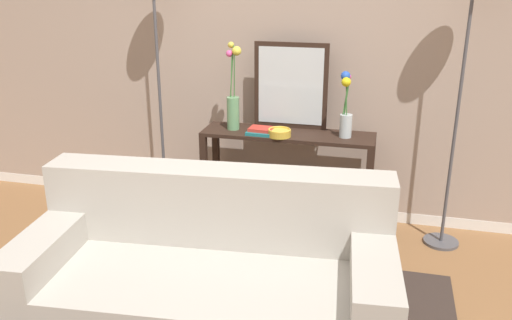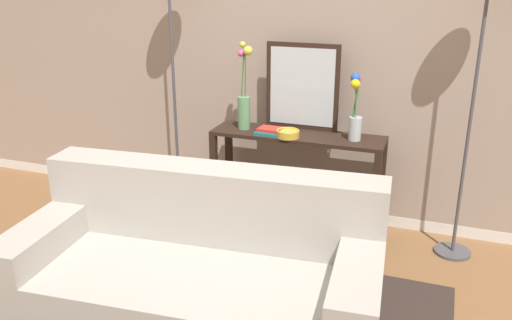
{
  "view_description": "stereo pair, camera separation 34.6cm",
  "coord_description": "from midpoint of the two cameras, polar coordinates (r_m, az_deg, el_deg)",
  "views": [
    {
      "loc": [
        0.83,
        -2.22,
        1.98
      ],
      "look_at": [
        0.04,
        0.94,
        0.82
      ],
      "focal_mm": 37.94,
      "sensor_mm": 36.0,
      "label": 1
    },
    {
      "loc": [
        1.16,
        -2.12,
        1.98
      ],
      "look_at": [
        0.04,
        0.94,
        0.82
      ],
      "focal_mm": 37.94,
      "sensor_mm": 36.0,
      "label": 2
    }
  ],
  "objects": [
    {
      "name": "back_wall",
      "position": [
        4.36,
        6.8,
        11.12
      ],
      "size": [
        12.0,
        0.15,
        2.69
      ],
      "color": "white",
      "rests_on": "ground"
    },
    {
      "name": "couch",
      "position": [
        3.16,
        -2.93,
        -12.27
      ],
      "size": [
        2.12,
        1.11,
        0.88
      ],
      "color": "#ADA89E",
      "rests_on": "ground"
    },
    {
      "name": "console_table",
      "position": [
        4.18,
        6.68,
        -0.51
      ],
      "size": [
        1.31,
        0.35,
        0.79
      ],
      "color": "black",
      "rests_on": "ground"
    },
    {
      "name": "floor_lamp_left",
      "position": [
        4.32,
        -6.66,
        13.6
      ],
      "size": [
        0.28,
        0.28,
        1.95
      ],
      "color": "#4C4C51",
      "rests_on": "ground"
    },
    {
      "name": "floor_lamp_right",
      "position": [
        3.89,
        25.01,
        10.58
      ],
      "size": [
        0.28,
        0.28,
        1.89
      ],
      "color": "#4C4C51",
      "rests_on": "ground"
    },
    {
      "name": "wall_mirror",
      "position": [
        4.16,
        7.29,
        7.63
      ],
      "size": [
        0.57,
        0.02,
        0.66
      ],
      "color": "black",
      "rests_on": "console_table"
    },
    {
      "name": "vase_tall_flowers",
      "position": [
        4.15,
        1.14,
        6.32
      ],
      "size": [
        0.12,
        0.1,
        0.67
      ],
      "color": "#669E6B",
      "rests_on": "console_table"
    },
    {
      "name": "vase_short_flowers",
      "position": [
        3.97,
        12.92,
        4.98
      ],
      "size": [
        0.1,
        0.12,
        0.48
      ],
      "color": "silver",
      "rests_on": "console_table"
    },
    {
      "name": "fruit_bowl",
      "position": [
        4.0,
        5.85,
        2.77
      ],
      "size": [
        0.17,
        0.17,
        0.06
      ],
      "color": "gold",
      "rests_on": "console_table"
    },
    {
      "name": "book_stack",
      "position": [
        4.06,
        3.94,
        3.0
      ],
      "size": [
        0.21,
        0.16,
        0.05
      ],
      "color": "#1E7075",
      "rests_on": "console_table"
    },
    {
      "name": "book_row_under_console",
      "position": [
        4.45,
        2.32,
        -5.92
      ],
      "size": [
        0.42,
        0.17,
        0.13
      ],
      "color": "slate",
      "rests_on": "ground"
    }
  ]
}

